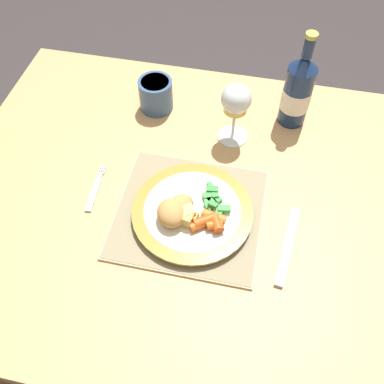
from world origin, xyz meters
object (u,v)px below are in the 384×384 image
at_px(table_knife, 286,253).
at_px(dinner_plate, 192,212).
at_px(dining_table, 202,222).
at_px(drinking_cup, 156,94).
at_px(bottle, 298,91).
at_px(fork, 95,192).
at_px(wine_glass, 236,102).

bearing_deg(table_knife, dinner_plate, 166.81).
distance_m(dining_table, table_knife, 0.24).
bearing_deg(table_knife, drinking_cup, 135.16).
bearing_deg(bottle, table_knife, -87.11).
height_order(fork, table_knife, table_knife).
relative_size(table_knife, wine_glass, 1.21).
height_order(dinner_plate, fork, dinner_plate).
xyz_separation_m(dinner_plate, wine_glass, (0.05, 0.25, 0.10)).
bearing_deg(bottle, dining_table, -120.66).
bearing_deg(drinking_cup, table_knife, -44.84).
xyz_separation_m(dining_table, bottle, (0.17, 0.29, 0.19)).
xyz_separation_m(dining_table, dinner_plate, (-0.01, -0.05, 0.12)).
relative_size(dining_table, fork, 9.02).
bearing_deg(dinner_plate, table_knife, -13.19).
bearing_deg(wine_glass, drinking_cup, 162.40).
relative_size(dinner_plate, wine_glass, 1.62).
xyz_separation_m(table_knife, bottle, (-0.02, 0.39, 0.09)).
bearing_deg(fork, table_knife, -8.62).
bearing_deg(dining_table, fork, -171.82).
xyz_separation_m(dining_table, table_knife, (0.19, -0.10, 0.10)).
height_order(table_knife, wine_glass, wine_glass).
distance_m(table_knife, drinking_cup, 0.52).
bearing_deg(dining_table, dinner_plate, -103.92).
height_order(dinner_plate, table_knife, dinner_plate).
bearing_deg(fork, dinner_plate, -4.41).
relative_size(dinner_plate, bottle, 1.03).
xyz_separation_m(bottle, drinking_cup, (-0.35, -0.03, -0.05)).
relative_size(fork, wine_glass, 0.81).
xyz_separation_m(dining_table, wine_glass, (0.03, 0.20, 0.21)).
distance_m(dinner_plate, drinking_cup, 0.35).
xyz_separation_m(dinner_plate, drinking_cup, (-0.16, 0.31, 0.03)).
height_order(fork, drinking_cup, drinking_cup).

